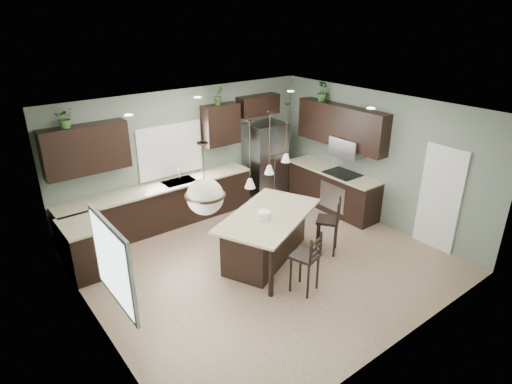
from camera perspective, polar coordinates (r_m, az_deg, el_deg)
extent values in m
plane|color=#9E8466|center=(8.02, 1.20, -9.31)|extent=(6.00, 6.00, 0.00)
cube|color=white|center=(8.77, 23.28, -0.82)|extent=(0.04, 0.82, 2.04)
cube|color=white|center=(9.29, -11.38, 5.47)|extent=(1.35, 0.02, 1.00)
cube|color=white|center=(5.39, -18.69, -9.04)|extent=(0.02, 1.10, 1.00)
cube|color=black|center=(8.10, -21.99, -7.13)|extent=(0.60, 0.90, 0.90)
cube|color=beige|center=(7.89, -22.36, -4.13)|extent=(0.66, 0.96, 0.04)
cube|color=black|center=(9.27, -12.51, -2.00)|extent=(4.20, 0.60, 0.90)
cube|color=beige|center=(9.06, -12.71, 0.65)|extent=(4.20, 0.66, 0.04)
cube|color=gray|center=(9.24, -10.21, 1.40)|extent=(0.70, 0.45, 0.01)
cylinder|color=silver|center=(9.16, -10.19, 2.19)|extent=(0.02, 0.02, 0.28)
cube|color=black|center=(8.44, -21.73, 5.30)|extent=(1.55, 0.34, 0.90)
cube|color=black|center=(9.62, -4.71, 8.94)|extent=(0.85, 0.34, 0.90)
cube|color=black|center=(10.14, 0.29, 11.52)|extent=(1.05, 0.34, 0.45)
cube|color=black|center=(10.05, 10.13, 0.25)|extent=(0.60, 2.35, 0.90)
cube|color=beige|center=(9.86, 10.24, 2.74)|extent=(0.66, 2.35, 0.04)
cube|color=black|center=(9.68, 11.44, 2.41)|extent=(0.58, 0.75, 0.02)
cube|color=gray|center=(9.67, 10.09, -0.69)|extent=(0.01, 0.72, 0.60)
cube|color=black|center=(9.66, 11.28, 8.65)|extent=(0.34, 2.35, 0.90)
cube|color=gray|center=(9.56, 12.12, 5.93)|extent=(0.40, 0.75, 0.40)
cube|color=gray|center=(10.41, 1.19, 4.25)|extent=(0.90, 0.74, 1.85)
cube|color=black|center=(7.89, 1.67, -6.00)|extent=(2.43, 1.99, 0.92)
cylinder|color=white|center=(7.48, 1.04, -3.11)|extent=(0.24, 0.24, 0.14)
cube|color=black|center=(7.05, 6.51, -9.28)|extent=(0.50, 0.50, 1.09)
cube|color=black|center=(8.18, 9.52, -4.48)|extent=(0.57, 0.57, 1.10)
imported|color=#325B27|center=(8.20, -24.11, 9.04)|extent=(0.41, 0.38, 0.37)
imported|color=#315A27|center=(9.42, -5.04, 12.70)|extent=(0.24, 0.21, 0.41)
imported|color=#264F22|center=(9.89, 8.84, 13.10)|extent=(0.27, 0.27, 0.43)
plane|color=slate|center=(9.52, -9.20, 5.12)|extent=(6.00, 0.00, 6.00)
plane|color=slate|center=(5.74, 19.01, -8.75)|extent=(6.00, 0.00, 6.00)
plane|color=slate|center=(6.14, -21.25, -6.91)|extent=(0.00, 5.50, 5.50)
plane|color=slate|center=(9.42, 15.68, 4.35)|extent=(0.00, 5.50, 5.50)
plane|color=white|center=(6.93, 1.39, 10.60)|extent=(6.00, 6.00, 0.00)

